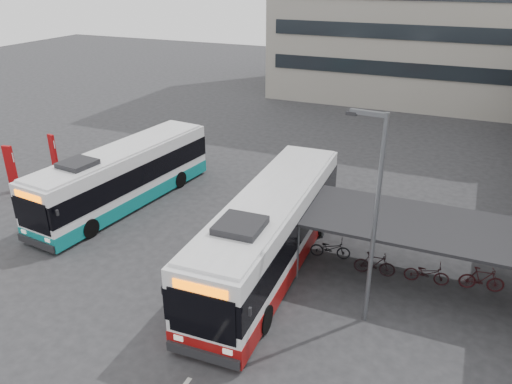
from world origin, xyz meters
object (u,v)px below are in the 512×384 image
at_px(bus_main, 270,232).
at_px(lamp_post, 373,211).
at_px(bus_teal, 124,177).
at_px(pedestrian, 73,215).

height_order(bus_main, lamp_post, lamp_post).
height_order(bus_main, bus_teal, bus_main).
bearing_deg(pedestrian, bus_teal, 10.77).
xyz_separation_m(bus_teal, pedestrian, (-0.48, -3.40, -0.76)).
relative_size(bus_teal, pedestrian, 7.37).
relative_size(pedestrian, lamp_post, 0.20).
bearing_deg(bus_main, lamp_post, -24.93).
bearing_deg(bus_main, bus_teal, 161.82).
xyz_separation_m(bus_main, lamp_post, (4.29, -1.80, 2.64)).
bearing_deg(pedestrian, bus_main, -66.92).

